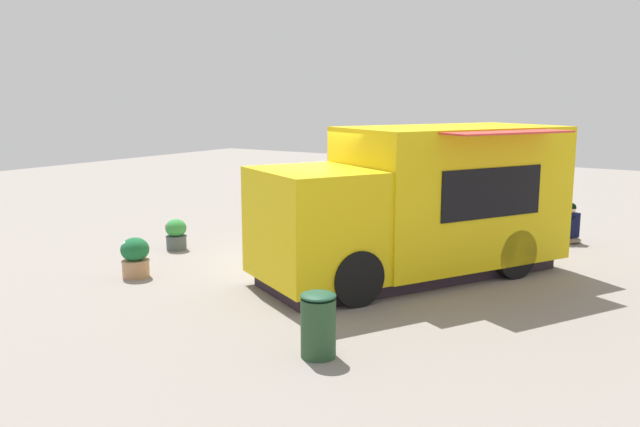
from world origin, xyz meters
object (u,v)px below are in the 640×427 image
food_truck (420,206)px  plaza_bench (319,207)px  planter_flowering_near (135,257)px  planter_flowering_far (176,234)px  person_customer (569,228)px  trash_bin (318,324)px

food_truck → plaza_bench: bearing=-128.4°
planter_flowering_near → plaza_bench: bearing=-178.3°
food_truck → planter_flowering_far: size_ratio=9.18×
person_customer → planter_flowering_near: bearing=-39.7°
plaza_bench → planter_flowering_far: bearing=-9.7°
planter_flowering_far → trash_bin: (3.14, 5.51, 0.09)m
person_customer → plaza_bench: (0.74, -5.87, 0.01)m
planter_flowering_near → plaza_bench: planter_flowering_near is taller
food_truck → trash_bin: (4.01, 0.52, -0.82)m
planter_flowering_near → food_truck: bearing=123.9°
trash_bin → planter_flowering_far: bearing=-119.7°
food_truck → planter_flowering_near: 5.00m
trash_bin → planter_flowering_near: bearing=-105.3°
planter_flowering_far → plaza_bench: bearing=170.3°
plaza_bench → trash_bin: trash_bin is taller
planter_flowering_near → trash_bin: bearing=74.7°
food_truck → planter_flowering_near: food_truck is taller
person_customer → trash_bin: person_customer is taller
food_truck → trash_bin: 4.12m
plaza_bench → planter_flowering_near: bearing=1.7°
food_truck → person_customer: (-4.12, 1.61, -0.90)m
food_truck → trash_bin: bearing=7.3°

